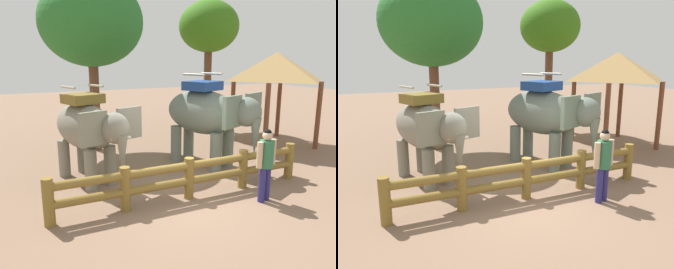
% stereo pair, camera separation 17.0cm
% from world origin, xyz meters
% --- Properties ---
extents(ground_plane, '(60.00, 60.00, 0.00)m').
position_xyz_m(ground_plane, '(0.00, 0.00, 0.00)').
color(ground_plane, '#82634E').
extents(log_fence, '(6.89, 0.32, 1.05)m').
position_xyz_m(log_fence, '(-0.00, 0.16, 0.60)').
color(log_fence, olive).
rests_on(log_fence, ground).
extents(elephant_near_left, '(2.19, 3.25, 2.72)m').
position_xyz_m(elephant_near_left, '(-1.93, 2.39, 1.53)').
color(elephant_near_left, gray).
rests_on(elephant_near_left, ground).
extents(elephant_center, '(2.53, 3.56, 2.99)m').
position_xyz_m(elephant_center, '(1.86, 2.25, 1.68)').
color(elephant_center, slate).
rests_on(elephant_center, ground).
extents(tourist_woman_in_black, '(0.63, 0.41, 1.81)m').
position_xyz_m(tourist_woman_in_black, '(1.57, -0.80, 1.05)').
color(tourist_woman_in_black, navy).
rests_on(tourist_woman_in_black, ground).
extents(thatched_shelter, '(3.50, 3.50, 3.68)m').
position_xyz_m(thatched_shelter, '(5.73, 3.39, 3.08)').
color(thatched_shelter, brown).
rests_on(thatched_shelter, ground).
extents(tree_far_left, '(2.84, 2.84, 6.13)m').
position_xyz_m(tree_far_left, '(5.08, 7.28, 4.84)').
color(tree_far_left, brown).
rests_on(tree_far_left, ground).
extents(tree_back_center, '(3.71, 3.71, 6.29)m').
position_xyz_m(tree_back_center, '(-0.88, 5.76, 4.68)').
color(tree_back_center, brown).
rests_on(tree_back_center, ground).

